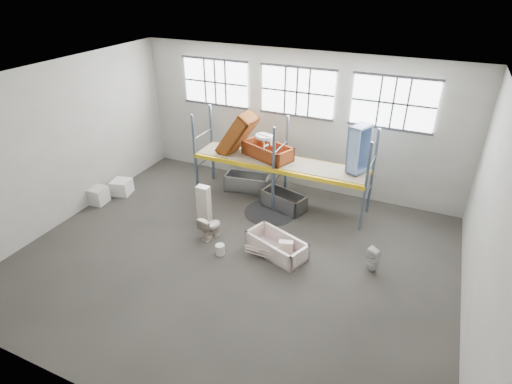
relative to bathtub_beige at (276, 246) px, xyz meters
The scene contains 34 objects.
floor 1.27m from the bathtub_beige, 146.44° to the right, with size 12.00×10.00×0.10m, color #45413B.
ceiling 4.94m from the bathtub_beige, 146.44° to the right, with size 12.00×10.00×0.10m, color silver.
wall_back 5.02m from the bathtub_beige, 103.15° to the left, with size 12.00×0.10×5.00m, color #9C9B90.
wall_front 6.23m from the bathtub_beige, 100.11° to the right, with size 12.00×0.10×5.00m, color beige.
wall_left 7.45m from the bathtub_beige, behind, with size 0.10×10.00×5.00m, color #A2A196.
wall_right 5.54m from the bathtub_beige, ahead, with size 0.10×10.00×5.00m, color #B6B5A8.
window_left 6.86m from the bathtub_beige, 134.72° to the left, with size 2.60×0.04×1.60m, color white.
window_mid 5.51m from the bathtub_beige, 103.48° to the left, with size 2.60×0.04×1.60m, color white.
window_right 5.83m from the bathtub_beige, 62.93° to the left, with size 2.60×0.04×1.60m, color white.
rack_upright_la 4.76m from the bathtub_beige, 151.08° to the left, with size 0.08×0.08×3.00m, color slate.
rack_upright_lb 5.42m from the bathtub_beige, 139.60° to the left, with size 0.08×0.08×3.00m, color slate.
rack_upright_ma 2.74m from the bathtub_beige, 114.69° to the left, with size 0.08×0.08×3.00m, color slate.
rack_upright_mb 3.78m from the bathtub_beige, 106.62° to the left, with size 0.08×0.08×3.00m, color slate.
rack_upright_ra 3.22m from the bathtub_beige, 48.32° to the left, with size 0.08×0.08×3.00m, color slate.
rack_upright_rb 4.14m from the bathtub_beige, 59.97° to the left, with size 0.08×0.08×3.00m, color slate.
rack_beam_front 2.74m from the bathtub_beige, 114.69° to the left, with size 6.00×0.10×0.14m, color yellow.
rack_beam_back 3.78m from the bathtub_beige, 106.62° to the left, with size 6.00×0.10×0.14m, color yellow.
shelf_deck 3.28m from the bathtub_beige, 109.90° to the left, with size 5.90×1.10×0.03m, color gray.
wet_patch 2.28m from the bathtub_beige, 116.80° to the left, with size 1.80×1.80×0.00m, color black.
bathtub_beige is the anchor object (origin of this frame).
cistern_spare 0.28m from the bathtub_beige, ahead, with size 0.41×0.20×0.39m, color beige.
sink_in_tub 0.53m from the bathtub_beige, 157.89° to the right, with size 0.48×0.48×0.17m, color beige.
toilet_beige 2.16m from the bathtub_beige, behind, with size 0.42×0.74×0.76m, color beige.
cistern_tall 2.89m from the bathtub_beige, 166.97° to the left, with size 0.41×0.27×1.28m, color beige.
toilet_white 2.73m from the bathtub_beige, ahead, with size 0.32×0.33×0.72m, color silver.
steel_tub_left 4.04m from the bathtub_beige, 127.30° to the left, with size 1.63×0.76×0.60m, color #BABDC2, non-canonical shape.
steel_tub_right 2.61m from the bathtub_beige, 106.45° to the left, with size 1.54×0.72×0.56m, color #979B9E, non-canonical shape.
rust_tub_flat 3.66m from the bathtub_beige, 117.73° to the left, with size 1.76×0.83×0.50m, color #93330F, non-canonical shape.
rust_tub_tilted 4.32m from the bathtub_beige, 133.26° to the left, with size 1.75×0.82×0.49m, color #994113, non-canonical shape.
sink_on_shelf 3.40m from the bathtub_beige, 120.89° to the left, with size 0.61×0.47×0.54m, color white.
blue_tub_upright 4.00m from the bathtub_beige, 63.72° to the left, with size 1.52×0.71×0.43m, color #7A98C6, non-canonical shape.
bucket 1.64m from the bathtub_beige, 154.20° to the right, with size 0.27×0.27×0.31m, color silver.
carton_near 6.89m from the bathtub_beige, behind, with size 0.68×0.59×0.59m, color silver.
carton_far 6.61m from the bathtub_beige, behind, with size 0.64×0.64×0.53m, color white.
Camera 1 is at (4.47, -8.40, 7.41)m, focal length 28.84 mm.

